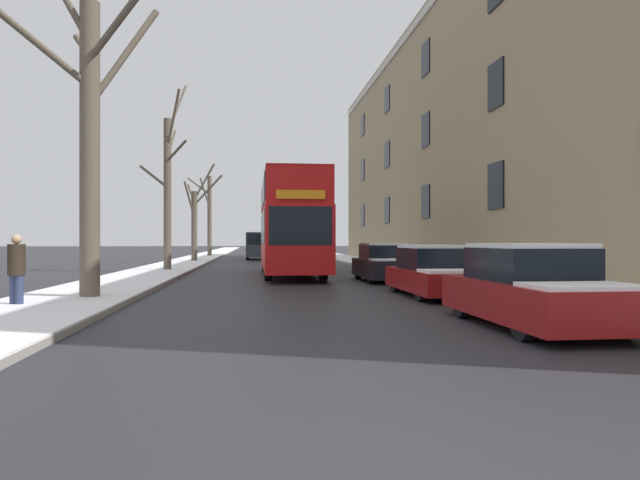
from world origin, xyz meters
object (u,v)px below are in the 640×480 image
at_px(bare_tree_left_3, 209,214).
at_px(parked_car_2, 384,264).
at_px(bare_tree_left_0, 90,133).
at_px(bare_tree_left_1, 168,185).
at_px(double_decker_bus, 290,221).
at_px(parked_car_0, 532,289).
at_px(pedestrian_left_sidewalk, 17,269).
at_px(bare_tree_left_2, 195,220).
at_px(parked_car_1, 432,273).
at_px(oncoming_van, 258,245).

height_order(bare_tree_left_3, parked_car_2, bare_tree_left_3).
relative_size(bare_tree_left_0, bare_tree_left_1, 0.90).
bearing_deg(parked_car_2, bare_tree_left_0, -144.25).
distance_m(bare_tree_left_3, double_decker_bus, 29.69).
distance_m(parked_car_0, pedestrian_left_sidewalk, 11.02).
relative_size(bare_tree_left_3, double_decker_bus, 0.68).
distance_m(bare_tree_left_2, bare_tree_left_3, 13.62).
bearing_deg(parked_car_1, parked_car_2, 90.00).
relative_size(parked_car_0, parked_car_2, 1.03).
bearing_deg(bare_tree_left_0, parked_car_2, 35.75).
height_order(bare_tree_left_0, bare_tree_left_1, bare_tree_left_1).
bearing_deg(parked_car_1, double_decker_bus, 108.43).
relative_size(bare_tree_left_3, parked_car_1, 1.73).
bearing_deg(bare_tree_left_2, bare_tree_left_0, -90.03).
bearing_deg(parked_car_0, bare_tree_left_0, 150.33).
xyz_separation_m(bare_tree_left_1, bare_tree_left_2, (0.07, 12.47, -1.26)).
distance_m(bare_tree_left_3, parked_car_1, 40.52).
xyz_separation_m(parked_car_1, oncoming_van, (-4.76, 32.67, 0.56)).
xyz_separation_m(parked_car_0, parked_car_1, (0.00, 5.86, -0.04)).
relative_size(parked_car_1, oncoming_van, 0.80).
bearing_deg(parked_car_2, double_decker_bus, 129.42).
distance_m(bare_tree_left_0, parked_car_1, 9.98).
bearing_deg(bare_tree_left_3, oncoming_van, -55.24).
bearing_deg(bare_tree_left_1, bare_tree_left_3, 90.04).
xyz_separation_m(parked_car_1, pedestrian_left_sidewalk, (-10.40, -2.23, 0.28)).
relative_size(bare_tree_left_1, parked_car_2, 2.23).
bearing_deg(double_decker_bus, bare_tree_left_0, -118.42).
distance_m(bare_tree_left_1, double_decker_bus, 6.89).
distance_m(bare_tree_left_3, parked_car_2, 34.65).
distance_m(bare_tree_left_0, double_decker_bus, 12.44).
relative_size(bare_tree_left_3, pedestrian_left_sidewalk, 4.50).
relative_size(bare_tree_left_2, parked_car_2, 1.62).
height_order(parked_car_0, parked_car_2, parked_car_0).
xyz_separation_m(bare_tree_left_0, pedestrian_left_sidewalk, (-1.14, -1.65, -3.40)).
bearing_deg(bare_tree_left_3, bare_tree_left_0, -89.89).
bearing_deg(parked_car_1, bare_tree_left_2, 109.79).
distance_m(bare_tree_left_3, pedestrian_left_sidewalk, 41.64).
bearing_deg(bare_tree_left_1, parked_car_2, -37.48).
height_order(bare_tree_left_1, parked_car_1, bare_tree_left_1).
xyz_separation_m(bare_tree_left_3, oncoming_van, (4.58, -6.60, -2.93)).
bearing_deg(parked_car_1, bare_tree_left_0, -176.40).
bearing_deg(bare_tree_left_1, oncoming_van, 76.79).
bearing_deg(parked_car_2, bare_tree_left_1, 142.52).
height_order(bare_tree_left_0, bare_tree_left_3, bare_tree_left_0).
xyz_separation_m(bare_tree_left_0, bare_tree_left_1, (-0.06, 13.82, -0.01)).
bearing_deg(bare_tree_left_1, parked_car_1, -54.84).
height_order(bare_tree_left_3, double_decker_bus, bare_tree_left_3).
relative_size(bare_tree_left_1, parked_car_0, 2.17).
bearing_deg(bare_tree_left_2, pedestrian_left_sidewalk, -92.36).
height_order(parked_car_1, pedestrian_left_sidewalk, pedestrian_left_sidewalk).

